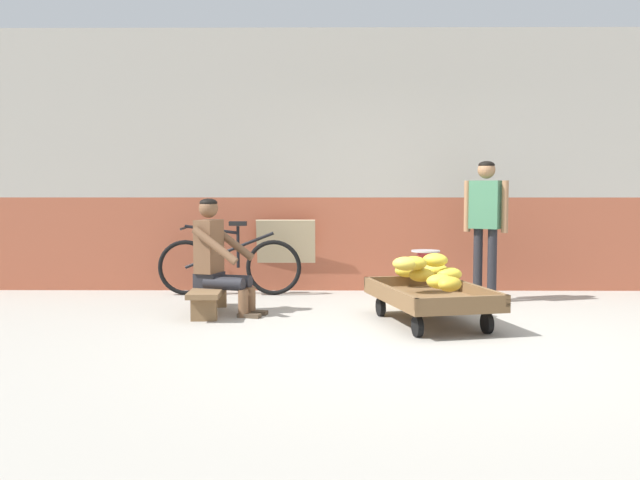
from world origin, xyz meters
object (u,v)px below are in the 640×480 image
plastic_crate (425,292)px  bicycle_near_left (229,265)px  sign_board (286,255)px  customer_adult (486,215)px  low_bench (209,294)px  banana_cart (431,298)px  vendor_seated (217,257)px  weighing_scale (426,264)px

plastic_crate → bicycle_near_left: bearing=159.7°
sign_board → customer_adult: (2.21, -0.80, 0.52)m
low_bench → bicycle_near_left: size_ratio=0.67×
bicycle_near_left → sign_board: sign_board is taller
banana_cart → low_bench: size_ratio=1.44×
vendor_seated → low_bench: bearing=163.2°
low_bench → sign_board: sign_board is taller
low_bench → weighing_scale: 2.25m
weighing_scale → bicycle_near_left: bicycle_near_left is taller
sign_board → plastic_crate: bearing=-37.2°
banana_cart → bicycle_near_left: bearing=139.6°
sign_board → customer_adult: bearing=-19.9°
customer_adult → low_bench: bearing=-164.8°
vendor_seated → banana_cart: bearing=-14.2°
plastic_crate → weighing_scale: 0.30m
banana_cart → plastic_crate: (0.08, 0.97, -0.09)m
banana_cart → sign_board: bearing=124.0°
vendor_seated → weighing_scale: vendor_seated is taller
plastic_crate → customer_adult: customer_adult is taller
banana_cart → customer_adult: bearing=59.5°
plastic_crate → bicycle_near_left: (-2.16, 0.80, 0.20)m
sign_board → bicycle_near_left: bearing=-151.0°
vendor_seated → sign_board: 1.72m
bicycle_near_left → customer_adult: bearing=-8.9°
low_bench → bicycle_near_left: bearing=88.5°
vendor_seated → plastic_crate: size_ratio=3.17×
banana_cart → weighing_scale: (0.08, 0.97, 0.21)m
vendor_seated → customer_adult: bearing=16.1°
sign_board → customer_adult: customer_adult is taller
low_bench → vendor_seated: vendor_seated is taller
bicycle_near_left → customer_adult: size_ratio=1.09×
weighing_scale → bicycle_near_left: 2.30m
bicycle_near_left → vendor_seated: bearing=-87.7°
plastic_crate → weighing_scale: size_ratio=1.20×
bicycle_near_left → sign_board: 0.74m
weighing_scale → sign_board: sign_board is taller
vendor_seated → customer_adult: size_ratio=0.75×
banana_cart → low_bench: banana_cart is taller
plastic_crate → customer_adult: (0.70, 0.35, 0.80)m
vendor_seated → plastic_crate: 2.20m
vendor_seated → weighing_scale: (2.11, 0.46, -0.11)m
vendor_seated → plastic_crate: bearing=12.3°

